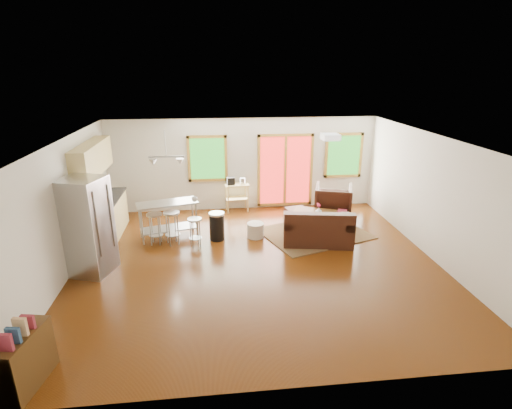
{
  "coord_description": "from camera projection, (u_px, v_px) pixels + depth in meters",
  "views": [
    {
      "loc": [
        -0.88,
        -7.5,
        3.92
      ],
      "look_at": [
        0.0,
        0.3,
        1.2
      ],
      "focal_mm": 28.0,
      "sensor_mm": 36.0,
      "label": 1
    }
  ],
  "objects": [
    {
      "name": "floor",
      "position": [
        258.0,
        263.0,
        8.42
      ],
      "size": [
        7.5,
        7.0,
        0.02
      ],
      "primitive_type": "cube",
      "color": "#371905",
      "rests_on": "ground"
    },
    {
      "name": "ceiling",
      "position": [
        258.0,
        139.0,
        7.56
      ],
      "size": [
        7.5,
        7.0,
        0.02
      ],
      "primitive_type": "cube",
      "color": "silver",
      "rests_on": "ground"
    },
    {
      "name": "back_wall",
      "position": [
        243.0,
        164.0,
        11.29
      ],
      "size": [
        7.5,
        0.02,
        2.6
      ],
      "primitive_type": "cube",
      "color": "beige",
      "rests_on": "ground"
    },
    {
      "name": "left_wall",
      "position": [
        62.0,
        212.0,
        7.59
      ],
      "size": [
        0.02,
        7.0,
        2.6
      ],
      "primitive_type": "cube",
      "color": "beige",
      "rests_on": "ground"
    },
    {
      "name": "right_wall",
      "position": [
        435.0,
        198.0,
        8.39
      ],
      "size": [
        0.02,
        7.0,
        2.6
      ],
      "primitive_type": "cube",
      "color": "beige",
      "rests_on": "ground"
    },
    {
      "name": "front_wall",
      "position": [
        292.0,
        301.0,
        4.7
      ],
      "size": [
        7.5,
        0.02,
        2.6
      ],
      "primitive_type": "cube",
      "color": "beige",
      "rests_on": "ground"
    },
    {
      "name": "window_left",
      "position": [
        207.0,
        159.0,
        11.07
      ],
      "size": [
        1.1,
        0.05,
        1.3
      ],
      "color": "#195016",
      "rests_on": "back_wall"
    },
    {
      "name": "french_doors",
      "position": [
        285.0,
        170.0,
        11.43
      ],
      "size": [
        1.6,
        0.05,
        2.1
      ],
      "color": "#A51C17",
      "rests_on": "back_wall"
    },
    {
      "name": "window_right",
      "position": [
        344.0,
        155.0,
        11.48
      ],
      "size": [
        1.1,
        0.05,
        1.3
      ],
      "color": "#195016",
      "rests_on": "back_wall"
    },
    {
      "name": "rug",
      "position": [
        315.0,
        233.0,
        9.88
      ],
      "size": [
        2.92,
        2.59,
        0.02
      ],
      "primitive_type": "cube",
      "rotation": [
        0.0,
        0.0,
        0.35
      ],
      "color": "#405832",
      "rests_on": "floor"
    },
    {
      "name": "loveseat",
      "position": [
        318.0,
        230.0,
        9.26
      ],
      "size": [
        1.71,
        1.14,
        0.84
      ],
      "rotation": [
        0.0,
        0.0,
        -0.17
      ],
      "color": "black",
      "rests_on": "floor"
    },
    {
      "name": "coffee_table",
      "position": [
        315.0,
        214.0,
        10.15
      ],
      "size": [
        1.24,
        1.02,
        0.43
      ],
      "rotation": [
        0.0,
        0.0,
        -0.41
      ],
      "color": "#37220D",
      "rests_on": "floor"
    },
    {
      "name": "armchair",
      "position": [
        333.0,
        199.0,
        10.86
      ],
      "size": [
        1.19,
        1.15,
        0.99
      ],
      "primitive_type": "imported",
      "rotation": [
        0.0,
        0.0,
        2.83
      ],
      "color": "black",
      "rests_on": "floor"
    },
    {
      "name": "ottoman",
      "position": [
        297.0,
        215.0,
        10.61
      ],
      "size": [
        0.63,
        0.63,
        0.35
      ],
      "primitive_type": "cube",
      "rotation": [
        0.0,
        0.0,
        0.22
      ],
      "color": "black",
      "rests_on": "floor"
    },
    {
      "name": "pouf",
      "position": [
        255.0,
        230.0,
        9.63
      ],
      "size": [
        0.46,
        0.46,
        0.36
      ],
      "primitive_type": "cylinder",
      "rotation": [
        0.0,
        0.0,
        0.13
      ],
      "color": "beige",
      "rests_on": "floor"
    },
    {
      "name": "vase",
      "position": [
        319.0,
        210.0,
        10.02
      ],
      "size": [
        0.22,
        0.22,
        0.29
      ],
      "rotation": [
        0.0,
        0.0,
        0.36
      ],
      "color": "silver",
      "rests_on": "coffee_table"
    },
    {
      "name": "book",
      "position": [
        338.0,
        206.0,
        10.18
      ],
      "size": [
        0.23,
        0.12,
        0.32
      ],
      "primitive_type": "imported",
      "rotation": [
        0.0,
        0.0,
        -0.38
      ],
      "color": "maroon",
      "rests_on": "coffee_table"
    },
    {
      "name": "cabinets",
      "position": [
        102.0,
        202.0,
        9.34
      ],
      "size": [
        0.64,
        2.24,
        2.3
      ],
      "color": "tan",
      "rests_on": "floor"
    },
    {
      "name": "refrigerator",
      "position": [
        87.0,
        227.0,
        7.76
      ],
      "size": [
        0.97,
        0.96,
        1.94
      ],
      "rotation": [
        0.0,
        0.0,
        -0.32
      ],
      "color": "#B7BABC",
      "rests_on": "floor"
    },
    {
      "name": "island",
      "position": [
        168.0,
        213.0,
        9.49
      ],
      "size": [
        1.5,
        0.91,
        0.89
      ],
      "rotation": [
        0.0,
        0.0,
        0.26
      ],
      "color": "#B7BABC",
      "rests_on": "floor"
    },
    {
      "name": "cup",
      "position": [
        195.0,
        199.0,
        9.25
      ],
      "size": [
        0.17,
        0.15,
        0.14
      ],
      "primitive_type": "imported",
      "rotation": [
        0.0,
        0.0,
        -0.41
      ],
      "color": "silver",
      "rests_on": "island"
    },
    {
      "name": "bar_stool_a",
      "position": [
        155.0,
        221.0,
        9.15
      ],
      "size": [
        0.37,
        0.37,
        0.75
      ],
      "rotation": [
        0.0,
        0.0,
        -0.05
      ],
      "color": "#B7BABC",
      "rests_on": "floor"
    },
    {
      "name": "bar_stool_b",
      "position": [
        172.0,
        220.0,
        9.13
      ],
      "size": [
        0.49,
        0.49,
        0.8
      ],
      "rotation": [
        0.0,
        0.0,
        0.37
      ],
      "color": "#B7BABC",
      "rests_on": "floor"
    },
    {
      "name": "bar_stool_c",
      "position": [
        195.0,
        226.0,
        9.03
      ],
      "size": [
        0.4,
        0.4,
        0.68
      ],
      "rotation": [
        0.0,
        0.0,
        0.27
      ],
      "color": "#B7BABC",
      "rests_on": "floor"
    },
    {
      "name": "trash_can",
      "position": [
        217.0,
        226.0,
        9.45
      ],
      "size": [
        0.38,
        0.38,
        0.68
      ],
      "rotation": [
        0.0,
        0.0,
        0.04
      ],
      "color": "black",
      "rests_on": "floor"
    },
    {
      "name": "kitchen_cart",
      "position": [
        236.0,
        188.0,
        11.24
      ],
      "size": [
        0.7,
        0.49,
        1.0
      ],
      "rotation": [
        0.0,
        0.0,
        0.11
      ],
      "color": "tan",
      "rests_on": "floor"
    },
    {
      "name": "bookshelf",
      "position": [
        24.0,
        359.0,
        5.07
      ],
      "size": [
        0.48,
        0.9,
        1.01
      ],
      "rotation": [
        0.0,
        0.0,
        -0.18
      ],
      "color": "#37220D",
      "rests_on": "floor"
    },
    {
      "name": "ceiling_flush",
      "position": [
        330.0,
        137.0,
        8.32
      ],
      "size": [
        0.35,
        0.35,
        0.12
      ],
      "primitive_type": "cube",
      "color": "white",
      "rests_on": "ceiling"
    },
    {
      "name": "pendant_light",
      "position": [
        167.0,
        161.0,
        9.0
      ],
      "size": [
        0.8,
        0.18,
        0.79
      ],
      "color": "gray",
      "rests_on": "ceiling"
    }
  ]
}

